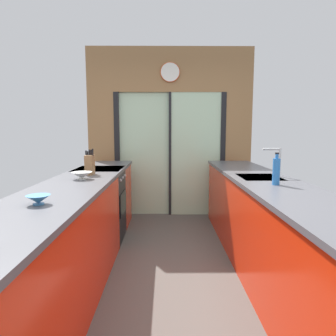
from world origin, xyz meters
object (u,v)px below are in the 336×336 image
(oven_range, at_px, (100,205))
(mixing_bowl_far, at_px, (82,175))
(knife_block, at_px, (90,164))
(mixing_bowl_near, at_px, (38,199))
(soap_bottle, at_px, (276,171))

(oven_range, bearing_deg, mixing_bowl_far, -88.73)
(knife_block, bearing_deg, oven_range, 92.04)
(mixing_bowl_far, height_order, knife_block, knife_block)
(oven_range, relative_size, knife_block, 3.29)
(mixing_bowl_far, bearing_deg, mixing_bowl_near, -90.00)
(knife_block, distance_m, soap_bottle, 1.89)
(knife_block, relative_size, soap_bottle, 0.99)
(soap_bottle, bearing_deg, oven_range, 147.47)
(mixing_bowl_near, distance_m, mixing_bowl_far, 1.00)
(knife_block, bearing_deg, mixing_bowl_near, -90.00)
(oven_range, bearing_deg, soap_bottle, -32.53)
(soap_bottle, bearing_deg, knife_block, 160.60)
(mixing_bowl_near, height_order, soap_bottle, soap_bottle)
(mixing_bowl_near, height_order, knife_block, knife_block)
(oven_range, distance_m, soap_bottle, 2.21)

